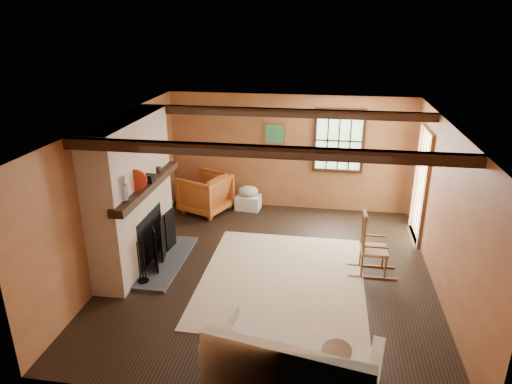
% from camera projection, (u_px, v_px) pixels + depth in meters
% --- Properties ---
extents(ground, '(5.50, 5.50, 0.00)m').
position_uv_depth(ground, '(271.00, 271.00, 7.33)').
color(ground, black).
rests_on(ground, ground).
extents(room_envelope, '(5.02, 5.52, 2.44)m').
position_uv_depth(room_envelope, '(289.00, 170.00, 6.95)').
color(room_envelope, '#9E6238').
rests_on(room_envelope, ground).
extents(fireplace, '(1.02, 2.30, 2.40)m').
position_uv_depth(fireplace, '(134.00, 199.00, 7.26)').
color(fireplace, '#A2533E').
rests_on(fireplace, ground).
extents(rug, '(2.50, 3.00, 0.01)m').
position_uv_depth(rug, '(282.00, 279.00, 7.11)').
color(rug, '#D3B28C').
rests_on(rug, ground).
extents(rocking_chair, '(0.77, 0.43, 1.05)m').
position_uv_depth(rocking_chair, '(371.00, 247.00, 7.14)').
color(rocking_chair, tan).
rests_on(rocking_chair, ground).
extents(sofa, '(1.97, 1.15, 0.75)m').
position_uv_depth(sofa, '(292.00, 367.00, 4.94)').
color(sofa, beige).
rests_on(sofa, ground).
extents(firewood_pile, '(0.63, 0.11, 0.23)m').
position_uv_depth(firewood_pile, '(192.00, 199.00, 9.96)').
color(firewood_pile, brown).
rests_on(firewood_pile, ground).
extents(laundry_basket, '(0.53, 0.43, 0.30)m').
position_uv_depth(laundry_basket, '(248.00, 202.00, 9.68)').
color(laundry_basket, white).
rests_on(laundry_basket, ground).
extents(basket_pillow, '(0.49, 0.43, 0.21)m').
position_uv_depth(basket_pillow, '(248.00, 191.00, 9.59)').
color(basket_pillow, beige).
rests_on(basket_pillow, laundry_basket).
extents(armchair, '(1.16, 1.15, 0.82)m').
position_uv_depth(armchair, '(205.00, 193.00, 9.47)').
color(armchair, '#BF6026').
rests_on(armchair, ground).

